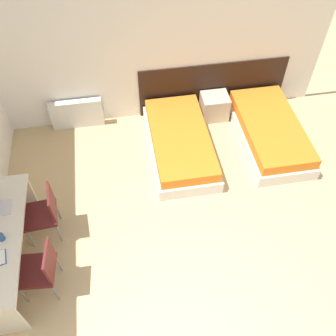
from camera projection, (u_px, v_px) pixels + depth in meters
wall_back at (149, 49)px, 5.98m from camera, size 6.04×0.05×2.70m
headboard_panel at (213, 87)px, 6.74m from camera, size 2.66×0.03×0.97m
bed_near_window at (180, 143)px, 6.24m from camera, size 1.00×1.95×0.42m
bed_near_door at (270, 132)px, 6.41m from camera, size 1.00×1.95×0.42m
nightstand at (214, 106)px, 6.79m from camera, size 0.48×0.41×0.46m
radiator at (77, 114)px, 6.59m from camera, size 0.91×0.12×0.56m
desk at (3, 242)px, 4.66m from camera, size 0.57×1.88×0.72m
chair_near_laptop at (44, 212)px, 5.01m from camera, size 0.48×0.48×0.89m
chair_near_notebook at (41, 268)px, 4.49m from camera, size 0.48×0.48×0.89m
mug at (1, 237)px, 4.48m from camera, size 0.08×0.08×0.09m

